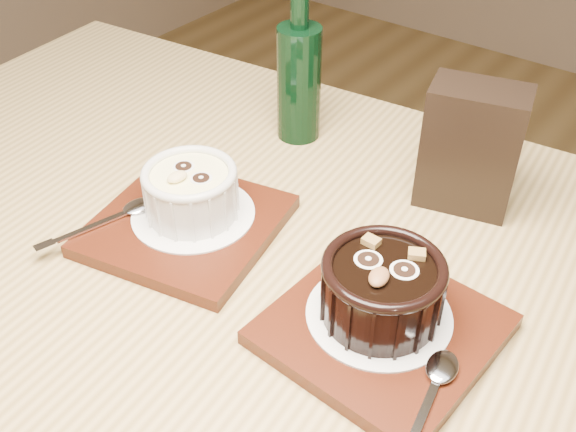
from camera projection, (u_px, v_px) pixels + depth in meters
name	position (u px, v px, depth m)	size (l,w,h in m)	color
table	(259.00, 351.00, 0.70)	(1.27, 0.91, 0.75)	olive
tray_left	(186.00, 225.00, 0.71)	(0.18, 0.18, 0.01)	#46190B
doily_left	(193.00, 214.00, 0.71)	(0.13, 0.13, 0.00)	white
ramekin_white	(191.00, 190.00, 0.69)	(0.10, 0.10, 0.06)	silver
spoon_left	(109.00, 218.00, 0.70)	(0.03, 0.13, 0.01)	silver
tray_right	(382.00, 329.00, 0.59)	(0.18, 0.18, 0.01)	#46190B
doily_right	(379.00, 314.00, 0.60)	(0.13, 0.13, 0.00)	white
ramekin_dark	(382.00, 287.00, 0.58)	(0.11, 0.11, 0.06)	black
spoon_right	(429.00, 399.00, 0.52)	(0.03, 0.13, 0.01)	silver
condiment_stand	(471.00, 148.00, 0.71)	(0.10, 0.06, 0.14)	black
green_bottle	(299.00, 79.00, 0.82)	(0.05, 0.05, 0.20)	black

